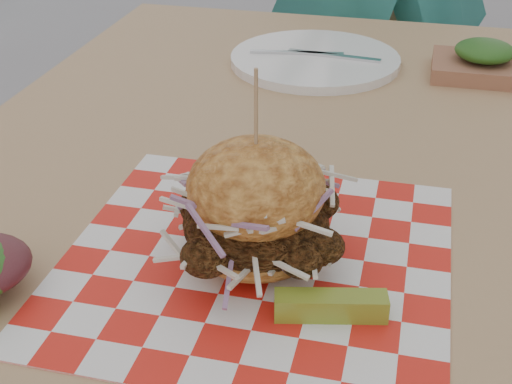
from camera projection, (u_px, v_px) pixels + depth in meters
patio_table at (269, 211)px, 0.90m from camera, size 0.80×1.20×0.75m
patio_chair at (364, 39)px, 1.88m from camera, size 0.47×0.48×0.95m
paper_liner at (256, 259)px, 0.68m from camera, size 0.36×0.36×0.00m
sandwich at (256, 211)px, 0.65m from camera, size 0.17×0.17×0.19m
pickle_spear at (331, 306)px, 0.60m from camera, size 0.10×0.04×0.02m
place_setting at (315, 60)px, 1.14m from camera, size 0.27×0.27×0.02m
kraft_tray at (483, 62)px, 1.09m from camera, size 0.15×0.12×0.06m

